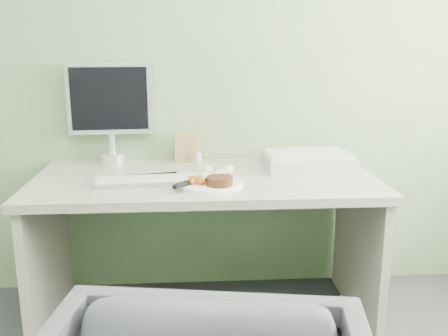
{
  "coord_description": "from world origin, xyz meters",
  "views": [
    {
      "loc": [
        -0.06,
        -0.63,
        1.34
      ],
      "look_at": [
        0.08,
        1.5,
        0.8
      ],
      "focal_mm": 40.0,
      "sensor_mm": 36.0,
      "label": 1
    }
  ],
  "objects": [
    {
      "name": "wall_back",
      "position": [
        0.0,
        2.0,
        1.35
      ],
      "size": [
        3.5,
        0.0,
        3.5
      ],
      "primitive_type": "plane",
      "rotation": [
        1.57,
        0.0,
        0.0
      ],
      "color": "#7FA070",
      "rests_on": "floor"
    },
    {
      "name": "steak_knife",
      "position": [
        -0.08,
        1.43,
        0.76
      ],
      "size": [
        0.17,
        0.21,
        0.02
      ],
      "rotation": [
        0.0,
        0.0,
        0.91
      ],
      "color": "silver",
      "rests_on": "plate"
    },
    {
      "name": "eyedrop_bottle",
      "position": [
        -0.03,
        1.88,
        0.76
      ],
      "size": [
        0.03,
        0.03,
        0.08
      ],
      "color": "white",
      "rests_on": "desk"
    },
    {
      "name": "keyboard",
      "position": [
        -0.24,
        1.51,
        0.75
      ],
      "size": [
        0.49,
        0.18,
        0.02
      ],
      "primitive_type": "cube",
      "rotation": [
        0.0,
        0.0,
        0.08
      ],
      "color": "white",
      "rests_on": "desk"
    },
    {
      "name": "scanner",
      "position": [
        0.52,
        1.77,
        0.76
      ],
      "size": [
        0.44,
        0.3,
        0.07
      ],
      "primitive_type": "cube",
      "rotation": [
        0.0,
        0.0,
        0.03
      ],
      "color": "silver",
      "rests_on": "desk"
    },
    {
      "name": "plate",
      "position": [
        0.02,
        1.46,
        0.74
      ],
      "size": [
        0.28,
        0.28,
        0.01
      ],
      "primitive_type": "cylinder",
      "color": "white",
      "rests_on": "desk"
    },
    {
      "name": "desk",
      "position": [
        0.0,
        1.62,
        0.55
      ],
      "size": [
        1.6,
        0.75,
        0.73
      ],
      "color": "#A89D8D",
      "rests_on": "floor"
    },
    {
      "name": "steak",
      "position": [
        0.06,
        1.43,
        0.76
      ],
      "size": [
        0.14,
        0.14,
        0.04
      ],
      "primitive_type": "cylinder",
      "rotation": [
        0.0,
        0.0,
        0.2
      ],
      "color": "black",
      "rests_on": "plate"
    },
    {
      "name": "computer_mouse",
      "position": [
        0.11,
        1.69,
        0.75
      ],
      "size": [
        0.07,
        0.11,
        0.04
      ],
      "primitive_type": "ellipsoid",
      "rotation": [
        0.0,
        0.0,
        -0.16
      ],
      "color": "white",
      "rests_on": "desk"
    },
    {
      "name": "carrot_heap",
      "position": [
        -0.04,
        1.45,
        0.77
      ],
      "size": [
        0.08,
        0.08,
        0.05
      ],
      "primitive_type": "cube",
      "rotation": [
        0.0,
        0.0,
        0.28
      ],
      "color": "#E05D04",
      "rests_on": "plate"
    },
    {
      "name": "potato_pile",
      "position": [
        0.05,
        1.5,
        0.78
      ],
      "size": [
        0.14,
        0.13,
        0.07
      ],
      "primitive_type": "ellipsoid",
      "rotation": [
        0.0,
        0.0,
        0.38
      ],
      "color": "tan",
      "rests_on": "plate"
    },
    {
      "name": "mousepad",
      "position": [
        -0.24,
        1.57,
        0.73
      ],
      "size": [
        0.31,
        0.28,
        0.0
      ],
      "primitive_type": "cube",
      "rotation": [
        0.0,
        0.0,
        0.21
      ],
      "color": "black",
      "rests_on": "desk"
    },
    {
      "name": "monitor",
      "position": [
        -0.47,
        1.94,
        1.02
      ],
      "size": [
        0.43,
        0.13,
        0.52
      ],
      "rotation": [
        0.0,
        0.0,
        0.08
      ],
      "color": "silver",
      "rests_on": "desk"
    },
    {
      "name": "photo_frame",
      "position": [
        -0.09,
        1.92,
        0.81
      ],
      "size": [
        0.13,
        0.04,
        0.16
      ],
      "primitive_type": "cube",
      "rotation": [
        0.0,
        0.0,
        0.22
      ],
      "color": "olive",
      "rests_on": "desk"
    }
  ]
}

